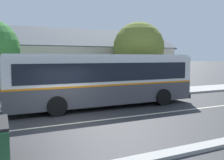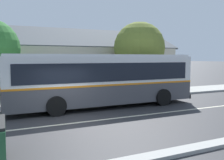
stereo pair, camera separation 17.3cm
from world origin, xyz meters
name	(u,v)px [view 1 (the left image)]	position (x,y,z in m)	size (l,w,h in m)	color
ground_plane	(73,124)	(0.00, 0.00, 0.00)	(300.00, 300.00, 0.00)	#2D2D30
sidewalk_far	(45,101)	(0.00, 6.00, 0.07)	(60.00, 3.00, 0.15)	#9E9E99
lane_divider_stripe	(73,123)	(0.00, 0.00, 0.00)	(60.00, 0.16, 0.01)	beige
community_building	(60,67)	(2.76, 13.08, 2.00)	(20.75, 8.90, 6.70)	beige
transit_bus	(103,79)	(2.77, 2.90, 1.65)	(11.11, 2.81, 3.06)	#47474C
street_tree_primary	(137,49)	(7.63, 6.99, 3.57)	(4.14, 4.14, 5.76)	#4C3828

